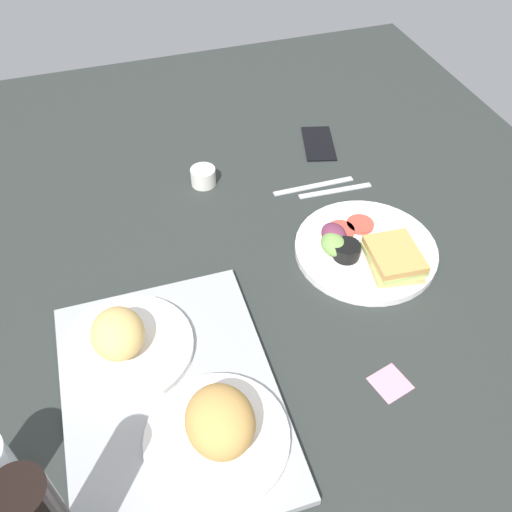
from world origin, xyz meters
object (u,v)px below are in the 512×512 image
object	(u,v)px
fork	(335,190)
sticky_note	(390,383)
plate_with_salad	(367,250)
bread_plate_far	(123,341)
cell_phone	(319,143)
espresso_cup	(203,177)
serving_tray	(171,395)
knife	(314,186)
bread_plate_near	(219,429)

from	to	relation	value
fork	sticky_note	distance (cm)	49.33
plate_with_salad	bread_plate_far	bearing A→B (deg)	100.40
fork	cell_phone	bearing A→B (deg)	-97.67
fork	cell_phone	world-z (taller)	cell_phone
espresso_cup	serving_tray	bearing A→B (deg)	160.39
serving_tray	knife	distance (cm)	59.69
serving_tray	knife	bearing A→B (deg)	-44.30
sticky_note	espresso_cup	bearing A→B (deg)	15.19
bread_plate_near	serving_tray	bearing A→B (deg)	28.66
bread_plate_near	plate_with_salad	xyz separation A→B (cm)	(28.98, -37.85, -3.27)
plate_with_salad	knife	bearing A→B (deg)	3.83
serving_tray	espresso_cup	size ratio (longest dim) A/B	8.04
bread_plate_far	sticky_note	world-z (taller)	bread_plate_far
plate_with_salad	sticky_note	world-z (taller)	plate_with_salad
serving_tray	bread_plate_far	world-z (taller)	bread_plate_far
bread_plate_near	fork	xyz separation A→B (cm)	(49.64, -40.27, -4.74)
bread_plate_near	bread_plate_far	distance (cm)	22.80
plate_with_salad	cell_phone	world-z (taller)	plate_with_salad
fork	knife	xyz separation A→B (cm)	(3.00, 4.00, 0.00)
bread_plate_near	knife	xyz separation A→B (cm)	(52.64, -36.27, -4.74)
bread_plate_far	espresso_cup	bearing A→B (deg)	-29.89
espresso_cup	knife	size ratio (longest dim) A/B	0.29
plate_with_salad	sticky_note	distance (cm)	28.80
plate_with_salad	espresso_cup	xyz separation A→B (cm)	(32.35, 24.96, 0.28)
espresso_cup	fork	size ratio (longest dim) A/B	0.33
knife	cell_phone	distance (cm)	16.83
sticky_note	plate_with_salad	bearing A→B (deg)	-17.71
bread_plate_near	sticky_note	xyz separation A→B (cm)	(1.59, -29.11, -4.93)
cell_phone	espresso_cup	bearing A→B (deg)	117.02
serving_tray	plate_with_salad	world-z (taller)	plate_with_salad
bread_plate_near	bread_plate_far	world-z (taller)	bread_plate_near
knife	sticky_note	distance (cm)	51.55
espresso_cup	fork	xyz separation A→B (cm)	(-11.69, -27.37, -1.75)
cell_phone	sticky_note	distance (cm)	67.74
bread_plate_near	plate_with_salad	world-z (taller)	bread_plate_near
knife	cell_phone	xyz separation A→B (cm)	(15.11, -7.41, 0.15)
fork	knife	distance (cm)	5.00
espresso_cup	knife	bearing A→B (deg)	-110.39
espresso_cup	sticky_note	world-z (taller)	espresso_cup
espresso_cup	bread_plate_near	bearing A→B (deg)	168.13
fork	cell_phone	size ratio (longest dim) A/B	1.18
bread_plate_far	knife	distance (cm)	57.43
espresso_cup	cell_phone	distance (cm)	31.48
knife	cell_phone	size ratio (longest dim) A/B	1.32
sticky_note	knife	bearing A→B (deg)	-7.98
bread_plate_near	sticky_note	size ratio (longest dim) A/B	3.83
espresso_cup	plate_with_salad	bearing A→B (deg)	-142.35
serving_tray	bread_plate_near	xyz separation A→B (cm)	(-9.92, -5.42, 4.19)
bread_plate_near	plate_with_salad	size ratio (longest dim) A/B	0.76
sticky_note	cell_phone	bearing A→B (deg)	-12.42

